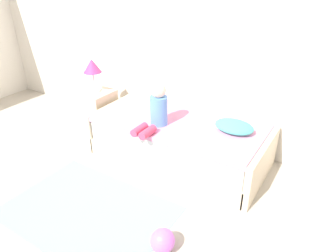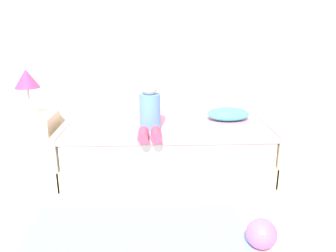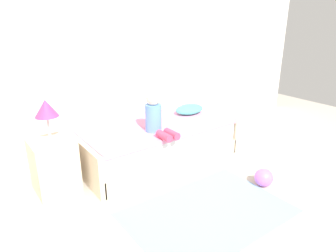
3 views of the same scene
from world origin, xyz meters
The scene contains 8 objects.
wall_rear centered at (0.00, 2.60, 1.45)m, with size 7.20×0.10×2.90m, color silver.
bed centered at (0.18, 2.00, 0.25)m, with size 2.11×1.00×0.50m.
nightstand centered at (-1.17, 2.02, 0.30)m, with size 0.44×0.44×0.60m, color beige.
table_lamp centered at (-1.17, 2.02, 0.94)m, with size 0.24×0.24×0.45m.
child_figure centered at (0.01, 1.77, 0.70)m, with size 0.20×0.51×0.50m.
pillow centered at (0.82, 2.10, 0.56)m, with size 0.44×0.30×0.13m, color #4CCCBC.
toy_ball centered at (0.78, 0.70, 0.10)m, with size 0.21×0.21×0.21m, color #CC66D8.
area_rug centered at (-0.09, 0.70, 0.00)m, with size 1.60×1.10×0.01m, color #7AA8CC.
Camera 1 is at (1.76, -0.80, 2.11)m, focal length 32.60 mm.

